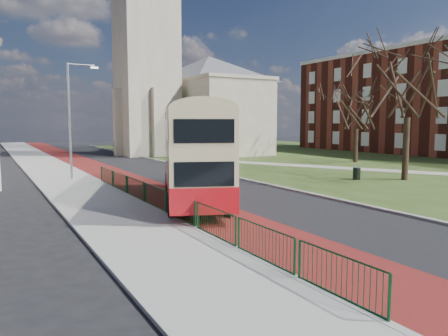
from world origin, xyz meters
TOP-DOWN VIEW (x-y plane):
  - ground at (0.00, 0.00)m, footprint 160.00×160.00m
  - road_carriageway at (1.50, 20.00)m, footprint 9.00×120.00m
  - bus_lane at (-1.20, 20.00)m, footprint 3.40×120.00m
  - pavement_west at (-5.00, 20.00)m, footprint 4.00×120.00m
  - kerb_west at (-3.00, 20.00)m, footprint 0.25×120.00m
  - kerb_east at (6.10, 22.00)m, footprint 0.25×80.00m
  - grass_green at (26.00, 22.00)m, footprint 40.00×80.00m
  - footpath at (20.00, 10.00)m, footprint 18.84×32.82m
  - pedestrian_railing at (-2.95, 4.00)m, footprint 0.07×24.00m
  - gothic_church at (12.56, 38.00)m, footprint 16.38×18.00m
  - brick_terrace at (40.00, 20.00)m, footprint 10.30×44.30m
  - streetlamp at (-4.35, 18.00)m, footprint 2.13×0.18m
  - bus at (-0.54, 6.34)m, footprint 6.57×11.73m
  - winter_tree_near at (15.92, 6.70)m, footprint 9.92×9.92m
  - winter_tree_far at (22.96, 18.22)m, footprint 7.28×7.28m
  - litter_bin at (13.04, 8.39)m, footprint 0.57×0.57m

SIDE VIEW (x-z plane):
  - ground at x=0.00m, z-range 0.00..0.00m
  - road_carriageway at x=1.50m, z-range 0.00..0.01m
  - bus_lane at x=-1.20m, z-range 0.00..0.01m
  - grass_green at x=26.00m, z-range 0.00..0.04m
  - footpath at x=20.00m, z-range 0.04..0.07m
  - pavement_west at x=-5.00m, z-range 0.00..0.12m
  - kerb_west at x=-3.00m, z-range 0.00..0.13m
  - kerb_east at x=6.10m, z-range 0.00..0.13m
  - litter_bin at x=13.04m, z-range 0.04..0.94m
  - pedestrian_railing at x=-2.95m, z-range -0.01..1.11m
  - bus at x=-0.54m, z-range 0.34..5.16m
  - streetlamp at x=-4.35m, z-range 0.59..8.59m
  - winter_tree_far at x=22.96m, z-range 1.69..10.25m
  - brick_terrace at x=40.00m, z-range 0.01..13.51m
  - winter_tree_near at x=15.92m, z-range 2.20..13.39m
  - gothic_church at x=12.56m, z-range -6.87..33.13m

